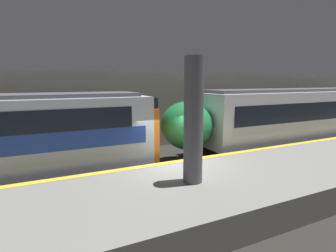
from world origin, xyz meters
name	(u,v)px	position (x,y,z in m)	size (l,w,h in m)	color
ground_plane	(173,183)	(0.00, 0.00, 0.00)	(120.00, 120.00, 0.00)	#282623
platform	(203,193)	(0.00, -2.20, 0.46)	(40.00, 4.40, 0.93)	slate
station_rear_barrier	(127,111)	(0.00, 5.92, 2.28)	(50.00, 0.15, 4.56)	#9E998E
support_pillar_near	(193,121)	(-0.40, -2.17, 2.82)	(0.59, 0.59, 3.80)	#56565B
train_modern	(299,117)	(9.71, 2.03, 1.83)	(17.61, 2.93, 3.57)	black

